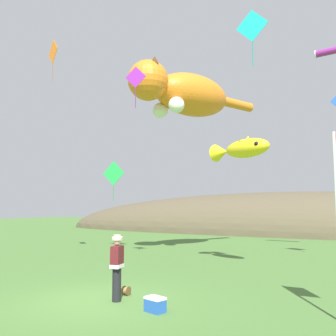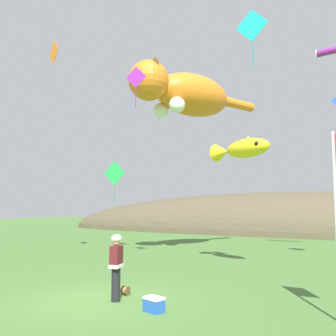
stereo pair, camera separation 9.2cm
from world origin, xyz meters
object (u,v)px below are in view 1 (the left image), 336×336
(kite_diamond_orange, at_px, (53,52))
(kite_giant_cat, at_px, (183,94))
(picnic_cooler, at_px, (155,304))
(kite_diamond_teal, at_px, (252,26))
(festival_attendant, at_px, (117,265))
(kite_diamond_green, at_px, (114,173))
(kite_fish_windsock, at_px, (241,149))
(kite_diamond_violet, at_px, (136,78))
(kite_spool, at_px, (126,291))

(kite_diamond_orange, bearing_deg, kite_giant_cat, 46.86)
(picnic_cooler, height_order, kite_diamond_teal, kite_diamond_teal)
(festival_attendant, relative_size, picnic_cooler, 3.17)
(kite_diamond_green, xyz_separation_m, kite_diamond_orange, (0.03, -5.05, 5.56))
(kite_fish_windsock, bearing_deg, picnic_cooler, -90.41)
(picnic_cooler, distance_m, kite_diamond_violet, 10.47)
(kite_diamond_teal, distance_m, kite_diamond_orange, 9.88)
(kite_spool, distance_m, kite_giant_cat, 12.26)
(kite_diamond_teal, xyz_separation_m, kite_diamond_green, (-9.86, 5.02, -4.54))
(festival_attendant, distance_m, kite_diamond_orange, 12.33)
(kite_spool, relative_size, kite_diamond_teal, 0.12)
(kite_diamond_violet, xyz_separation_m, kite_diamond_orange, (-4.42, -0.63, 1.83))
(festival_attendant, distance_m, kite_fish_windsock, 7.82)
(kite_spool, relative_size, kite_diamond_green, 0.11)
(kite_diamond_teal, bearing_deg, kite_giant_cat, 136.60)
(kite_diamond_violet, height_order, kite_diamond_orange, kite_diamond_orange)
(kite_diamond_teal, height_order, kite_diamond_orange, kite_diamond_orange)
(festival_attendant, bearing_deg, kite_diamond_orange, 149.08)
(kite_giant_cat, distance_m, kite_diamond_orange, 6.92)
(kite_diamond_violet, bearing_deg, kite_diamond_teal, -6.35)
(picnic_cooler, bearing_deg, kite_diamond_orange, 151.53)
(kite_fish_windsock, bearing_deg, kite_giant_cat, 146.32)
(kite_giant_cat, xyz_separation_m, kite_diamond_violet, (-0.21, -4.31, -0.42))
(kite_diamond_teal, relative_size, kite_diamond_green, 0.89)
(kite_giant_cat, distance_m, kite_diamond_green, 6.24)
(kite_spool, distance_m, kite_diamond_violet, 9.46)
(festival_attendant, relative_size, kite_diamond_green, 0.75)
(kite_diamond_violet, relative_size, kite_diamond_orange, 0.87)
(kite_giant_cat, bearing_deg, kite_spool, -74.67)
(festival_attendant, xyz_separation_m, kite_giant_cat, (-2.51, 9.22, 7.67))
(picnic_cooler, distance_m, kite_diamond_orange, 13.87)
(picnic_cooler, relative_size, kite_diamond_orange, 0.26)
(festival_attendant, bearing_deg, kite_diamond_green, 127.56)
(festival_attendant, xyz_separation_m, kite_diamond_green, (-7.17, 9.32, 3.53))
(kite_diamond_green, bearing_deg, kite_giant_cat, -1.28)
(kite_fish_windsock, height_order, kite_diamond_orange, kite_diamond_orange)
(kite_giant_cat, bearing_deg, kite_diamond_violet, -92.79)
(kite_giant_cat, bearing_deg, kite_diamond_orange, -133.14)
(festival_attendant, bearing_deg, kite_fish_windsock, 77.29)
(kite_spool, distance_m, kite_fish_windsock, 7.76)
(festival_attendant, xyz_separation_m, kite_diamond_orange, (-7.14, 4.28, 9.09))
(kite_fish_windsock, distance_m, kite_diamond_orange, 10.28)
(kite_diamond_violet, distance_m, kite_diamond_teal, 5.50)
(festival_attendant, bearing_deg, picnic_cooler, -14.53)
(picnic_cooler, distance_m, kite_giant_cat, 13.37)
(kite_giant_cat, bearing_deg, kite_fish_windsock, -33.68)
(kite_diamond_teal, bearing_deg, kite_fish_windsock, 118.21)
(kite_fish_windsock, distance_m, kite_diamond_teal, 4.82)
(picnic_cooler, xyz_separation_m, kite_diamond_orange, (-8.57, 4.65, 9.86))
(kite_spool, height_order, kite_diamond_teal, kite_diamond_teal)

